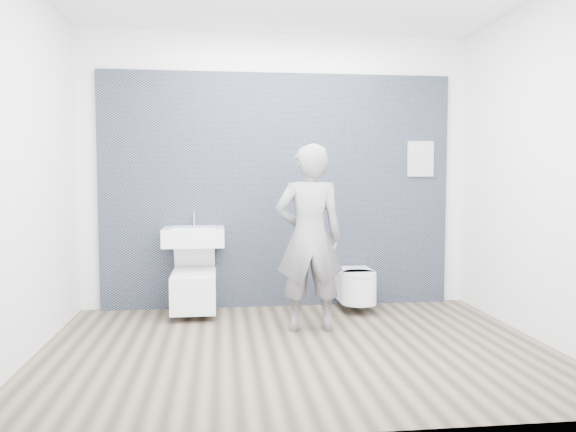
{
  "coord_description": "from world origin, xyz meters",
  "views": [
    {
      "loc": [
        -0.59,
        -4.29,
        1.34
      ],
      "look_at": [
        0.0,
        0.6,
        1.0
      ],
      "focal_mm": 35.0,
      "sensor_mm": 36.0,
      "label": 1
    }
  ],
  "objects": [
    {
      "name": "info_placard",
      "position": [
        1.51,
        1.43,
        0.0
      ],
      "size": [
        0.28,
        0.03,
        0.37
      ],
      "primitive_type": "cube",
      "color": "white",
      "rests_on": "ground"
    },
    {
      "name": "toilet_square",
      "position": [
        -0.85,
        1.14,
        0.27
      ],
      "size": [
        0.42,
        0.61,
        0.77
      ],
      "color": "white",
      "rests_on": "ground"
    },
    {
      "name": "room_shell",
      "position": [
        0.0,
        0.0,
        1.74
      ],
      "size": [
        4.0,
        4.0,
        4.0
      ],
      "color": "white",
      "rests_on": "ground"
    },
    {
      "name": "toilet_rounded",
      "position": [
        0.76,
        1.14,
        0.25
      ],
      "size": [
        0.35,
        0.59,
        0.32
      ],
      "color": "white",
      "rests_on": "ground"
    },
    {
      "name": "ground",
      "position": [
        0.0,
        0.0,
        0.0
      ],
      "size": [
        4.0,
        4.0,
        0.0
      ],
      "primitive_type": "plane",
      "color": "brown",
      "rests_on": "ground"
    },
    {
      "name": "washbasin",
      "position": [
        -0.85,
        1.22,
        0.77
      ],
      "size": [
        0.59,
        0.44,
        0.44
      ],
      "color": "white",
      "rests_on": "ground"
    },
    {
      "name": "tile_wall",
      "position": [
        0.0,
        1.47,
        0.0
      ],
      "size": [
        3.6,
        0.06,
        2.4
      ],
      "primitive_type": "cube",
      "color": "black",
      "rests_on": "ground"
    },
    {
      "name": "visitor",
      "position": [
        0.18,
        0.51,
        0.81
      ],
      "size": [
        0.6,
        0.41,
        1.63
      ],
      "primitive_type": "imported",
      "rotation": [
        0.0,
        0.0,
        3.11
      ],
      "color": "gray",
      "rests_on": "ground"
    }
  ]
}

